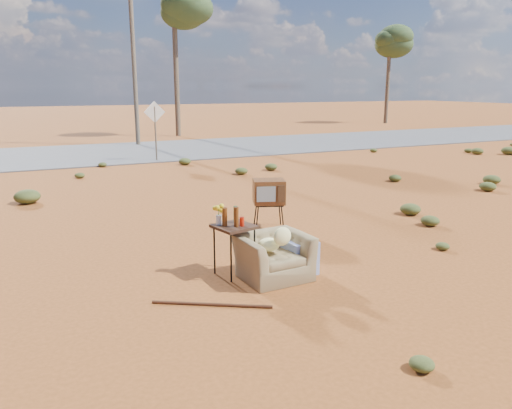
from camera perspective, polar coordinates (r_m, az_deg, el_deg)
name	(u,v)px	position (r m, az deg, el deg)	size (l,w,h in m)	color
ground	(259,274)	(7.45, 0.30, -7.99)	(140.00, 140.00, 0.00)	#984D1E
highway	(103,153)	(21.64, -17.09, 5.62)	(140.00, 7.00, 0.04)	#565659
armchair	(278,250)	(7.26, 2.51, -5.24)	(1.18, 0.80, 0.86)	olive
tv_unit	(269,192)	(9.64, 1.49, 1.40)	(0.72, 0.65, 0.96)	black
side_table	(231,224)	(7.22, -2.90, -2.19)	(0.63, 0.63, 1.06)	#321C12
rusty_bar	(212,304)	(6.47, -5.09, -11.30)	(0.04, 0.04, 1.55)	#4D2714
road_sign	(155,120)	(18.85, -11.47, 9.41)	(0.78, 0.06, 2.19)	brown
eucalyptus_center	(174,14)	(28.66, -9.34, 20.64)	(3.20, 3.20, 7.60)	brown
eucalyptus_right	(390,41)	(39.38, 15.08, 17.62)	(3.20, 3.20, 7.10)	brown
utility_pole_center	(133,54)	(24.33, -13.84, 16.37)	(1.40, 0.20, 8.00)	brown
scrub_patch	(138,207)	(11.19, -13.33, -0.30)	(17.49, 8.07, 0.33)	#454E22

